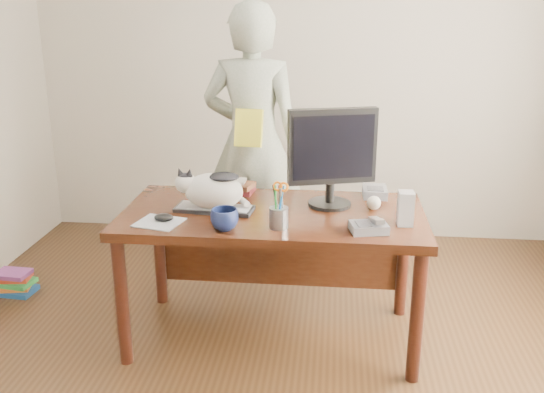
{
  "coord_description": "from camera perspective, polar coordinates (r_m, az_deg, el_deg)",
  "views": [
    {
      "loc": [
        0.31,
        -2.41,
        1.82
      ],
      "look_at": [
        0.0,
        0.55,
        0.85
      ],
      "focal_mm": 40.0,
      "sensor_mm": 36.0,
      "label": 1
    }
  ],
  "objects": [
    {
      "name": "pen_cup",
      "position": [
        2.97,
        0.65,
        -1.76
      ],
      "size": [
        0.11,
        0.11,
        0.24
      ],
      "rotation": [
        0.0,
        0.0,
        -0.25
      ],
      "color": "gray",
      "rests_on": "desk"
    },
    {
      "name": "mouse",
      "position": [
        3.11,
        -10.14,
        -1.95
      ],
      "size": [
        0.11,
        0.08,
        0.04
      ],
      "rotation": [
        0.0,
        0.0,
        -0.23
      ],
      "color": "black",
      "rests_on": "mousepad"
    },
    {
      "name": "coffee_mug",
      "position": [
        2.96,
        -4.49,
        -2.16
      ],
      "size": [
        0.19,
        0.19,
        0.11
      ],
      "primitive_type": "imported",
      "rotation": [
        0.0,
        0.0,
        0.95
      ],
      "color": "#0E1538",
      "rests_on": "desk"
    },
    {
      "name": "room",
      "position": [
        2.48,
        -1.34,
        7.07
      ],
      "size": [
        4.5,
        4.5,
        4.5
      ],
      "color": "black",
      "rests_on": "ground"
    },
    {
      "name": "held_book",
      "position": [
        3.84,
        -2.2,
        6.45
      ],
      "size": [
        0.18,
        0.12,
        0.24
      ],
      "rotation": [
        0.0,
        0.0,
        -0.11
      ],
      "color": "yellow",
      "rests_on": "person"
    },
    {
      "name": "book_pile_b",
      "position": [
        4.3,
        -23.03,
        -7.47
      ],
      "size": [
        0.26,
        0.2,
        0.15
      ],
      "color": "#17478C",
      "rests_on": "ground"
    },
    {
      "name": "speaker",
      "position": [
        3.07,
        12.45,
        -1.1
      ],
      "size": [
        0.08,
        0.09,
        0.17
      ],
      "rotation": [
        0.0,
        0.0,
        0.02
      ],
      "color": "#A3A3A6",
      "rests_on": "desk"
    },
    {
      "name": "calculator",
      "position": [
        3.51,
        9.65,
        0.45
      ],
      "size": [
        0.14,
        0.18,
        0.06
      ],
      "rotation": [
        0.0,
        0.0,
        -0.0
      ],
      "color": "#5F5E63",
      "rests_on": "desk"
    },
    {
      "name": "baseball",
      "position": [
        3.28,
        9.56,
        -0.6
      ],
      "size": [
        0.08,
        0.08,
        0.08
      ],
      "rotation": [
        0.0,
        0.0,
        0.22
      ],
      "color": "silver",
      "rests_on": "desk"
    },
    {
      "name": "cat",
      "position": [
        3.21,
        -5.74,
        0.69
      ],
      "size": [
        0.41,
        0.22,
        0.23
      ],
      "rotation": [
        0.0,
        0.0,
        -0.1
      ],
      "color": "silver",
      "rests_on": "keyboard"
    },
    {
      "name": "keyboard",
      "position": [
        3.24,
        -5.45,
        -1.14
      ],
      "size": [
        0.43,
        0.2,
        0.02
      ],
      "rotation": [
        0.0,
        0.0,
        -0.1
      ],
      "color": "black",
      "rests_on": "desk"
    },
    {
      "name": "phone",
      "position": [
        2.97,
        9.16,
        -2.81
      ],
      "size": [
        0.2,
        0.17,
        0.08
      ],
      "rotation": [
        0.0,
        0.0,
        0.21
      ],
      "color": "#5F5E63",
      "rests_on": "desk"
    },
    {
      "name": "desk",
      "position": [
        3.34,
        0.23,
        -3.36
      ],
      "size": [
        1.6,
        0.8,
        0.75
      ],
      "color": "black",
      "rests_on": "ground"
    },
    {
      "name": "person",
      "position": [
        4.03,
        -1.83,
        5.07
      ],
      "size": [
        0.71,
        0.51,
        1.83
      ],
      "primitive_type": "imported",
      "rotation": [
        0.0,
        0.0,
        3.03
      ],
      "color": "beige",
      "rests_on": "ground"
    },
    {
      "name": "monitor",
      "position": [
        3.22,
        5.68,
        4.15
      ],
      "size": [
        0.47,
        0.29,
        0.54
      ],
      "rotation": [
        0.0,
        0.0,
        0.29
      ],
      "color": "black",
      "rests_on": "desk"
    },
    {
      "name": "mousepad",
      "position": [
        3.11,
        -10.58,
        -2.41
      ],
      "size": [
        0.25,
        0.24,
        0.0
      ],
      "rotation": [
        0.0,
        0.0,
        -0.23
      ],
      "color": "silver",
      "rests_on": "desk"
    },
    {
      "name": "book_stack",
      "position": [
        3.53,
        -3.38,
        0.9
      ],
      "size": [
        0.22,
        0.18,
        0.08
      ],
      "rotation": [
        0.0,
        0.0,
        -0.17
      ],
      "color": "#501518",
      "rests_on": "desk"
    }
  ]
}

